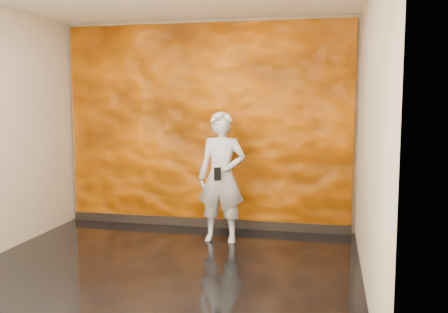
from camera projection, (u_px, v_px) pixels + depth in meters
room at (156, 135)px, 4.84m from camera, size 4.02×4.02×2.81m
feature_wall at (206, 127)px, 6.75m from camera, size 3.90×0.06×2.75m
baseboard at (206, 223)px, 6.86m from camera, size 3.90×0.04×0.12m
man at (222, 177)px, 6.09m from camera, size 0.59×0.39×1.60m
phone at (217, 174)px, 5.86m from camera, size 0.08×0.05×0.16m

